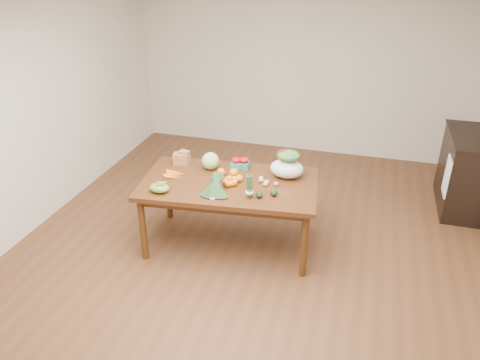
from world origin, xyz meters
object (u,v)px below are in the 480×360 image
(cabinet, at_px, (466,172))
(salad_bag, at_px, (287,165))
(cabbage, at_px, (210,161))
(mandarin_cluster, at_px, (230,180))
(paper_bag, at_px, (181,158))
(kale_bunch, at_px, (215,188))
(dining_table, at_px, (230,213))
(asparagus_bundle, at_px, (250,186))

(cabinet, height_order, salad_bag, salad_bag)
(cabinet, xyz_separation_m, cabbage, (-2.77, -1.31, 0.37))
(mandarin_cluster, bearing_deg, paper_bag, 153.99)
(kale_bunch, xyz_separation_m, salad_bag, (0.59, 0.57, 0.05))
(dining_table, height_order, cabinet, cabinet)
(cabinet, relative_size, kale_bunch, 2.55)
(dining_table, xyz_separation_m, salad_bag, (0.54, 0.27, 0.51))
(cabinet, distance_m, kale_bunch, 3.16)
(salad_bag, bearing_deg, paper_bag, -179.82)
(cabinet, bearing_deg, salad_bag, -146.84)
(cabinet, xyz_separation_m, asparagus_bundle, (-2.20, -1.81, 0.40))
(mandarin_cluster, distance_m, kale_bunch, 0.26)
(mandarin_cluster, distance_m, asparagus_bundle, 0.35)
(dining_table, xyz_separation_m, cabbage, (-0.28, 0.24, 0.47))
(paper_bag, bearing_deg, dining_table, -22.85)
(paper_bag, bearing_deg, kale_bunch, -44.14)
(dining_table, height_order, paper_bag, paper_bag)
(paper_bag, xyz_separation_m, salad_bag, (1.18, 0.00, 0.06))
(cabinet, relative_size, asparagus_bundle, 4.08)
(cabbage, bearing_deg, asparagus_bundle, -41.53)
(dining_table, bearing_deg, asparagus_bundle, -48.94)
(cabbage, relative_size, kale_bunch, 0.47)
(cabinet, bearing_deg, cabbage, -154.72)
(cabinet, relative_size, paper_bag, 4.86)
(cabinet, height_order, kale_bunch, cabinet)
(dining_table, bearing_deg, kale_bunch, -106.00)
(cabinet, bearing_deg, mandarin_cluster, -147.03)
(cabinet, distance_m, asparagus_bundle, 2.88)
(cabbage, relative_size, asparagus_bundle, 0.75)
(cabbage, relative_size, salad_bag, 0.54)
(asparagus_bundle, bearing_deg, salad_bag, 58.66)
(dining_table, bearing_deg, cabbage, 133.82)
(asparagus_bundle, bearing_deg, paper_bag, 143.90)
(paper_bag, distance_m, salad_bag, 1.18)
(cabinet, bearing_deg, kale_bunch, -144.00)
(cabinet, distance_m, cabbage, 3.09)
(cabbage, xyz_separation_m, salad_bag, (0.82, 0.04, 0.04))
(asparagus_bundle, bearing_deg, dining_table, 131.06)
(salad_bag, bearing_deg, dining_table, -153.17)
(paper_bag, bearing_deg, mandarin_cluster, -26.01)
(dining_table, bearing_deg, salad_bag, 20.76)
(dining_table, distance_m, cabinet, 2.93)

